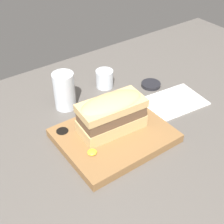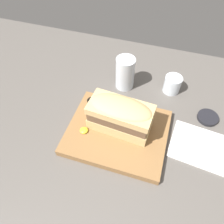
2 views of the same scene
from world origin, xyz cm
name	(u,v)px [view 2 (image 2 of 2)]	position (x,y,z in cm)	size (l,w,h in cm)	color
dining_table	(109,151)	(0.00, 0.00, 1.00)	(184.13, 112.13, 2.00)	#56514C
serving_board	(117,132)	(0.92, 6.04, 3.26)	(30.34, 24.86, 2.57)	olive
sandwich	(120,115)	(1.28, 7.61, 10.34)	(19.18, 10.27, 10.83)	tan
mustard_dollop	(84,130)	(-8.64, 2.48, 5.01)	(2.50, 2.50, 1.00)	yellow
water_glass	(125,75)	(-2.61, 27.74, 7.30)	(6.76, 6.76, 12.22)	silver
wine_glass	(172,85)	(14.51, 30.31, 4.77)	(6.09, 6.09, 6.28)	silver
napkin	(204,148)	(27.57, 8.92, 2.20)	(21.35, 16.07, 0.40)	white
condiment_dish	(208,118)	(28.05, 20.85, 2.60)	(6.88, 6.88, 1.19)	black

